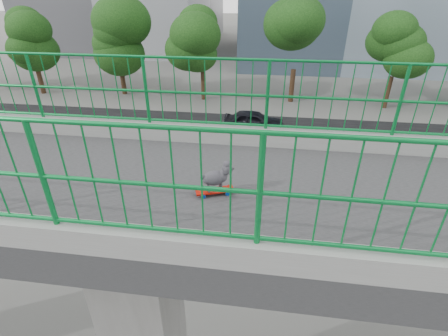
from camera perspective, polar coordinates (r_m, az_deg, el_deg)
name	(u,v)px	position (r m, az deg, el deg)	size (l,w,h in m)	color
road	(229,167)	(19.32, 0.91, 0.09)	(18.00, 90.00, 0.02)	black
footbridge	(136,269)	(5.98, -15.01, -16.51)	(3.00, 24.00, 7.00)	#2D2D2F
railing	(117,165)	(4.80, -18.02, 0.54)	(3.00, 24.00, 1.42)	gray
street_trees	(261,47)	(30.17, 6.40, 20.09)	(5.30, 60.40, 7.26)	black
skateboard	(215,191)	(4.30, -1.62, -3.98)	(0.31, 0.51, 0.07)	red
poodle	(216,177)	(4.19, -1.34, -1.50)	(0.27, 0.42, 0.37)	#2A272C
car_2	(349,169)	(18.87, 20.72, -0.15)	(2.49, 5.41, 1.50)	gray
car_3	(180,135)	(21.94, -7.59, 5.64)	(2.05, 5.04, 1.46)	black
car_4	(254,121)	(24.19, 5.15, 8.08)	(1.75, 4.35, 1.48)	black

